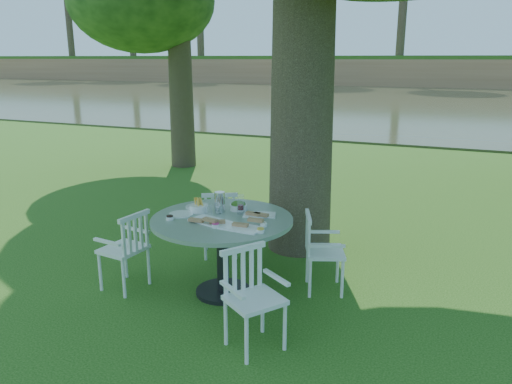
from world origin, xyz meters
TOP-DOWN VIEW (x-y plane):
  - ground at (0.00, 0.00)m, footprint 140.00×140.00m
  - table at (0.02, -0.69)m, footprint 1.40×1.40m
  - chair_ne at (0.87, -0.25)m, footprint 0.51×0.52m
  - chair_nw at (-0.44, 0.15)m, footprint 0.55×0.54m
  - chair_sw at (-0.91, -0.98)m, footprint 0.44×0.46m
  - chair_se at (0.63, -1.43)m, footprint 0.56×0.57m
  - tableware at (-0.05, -0.61)m, footprint 1.10×0.73m
  - river at (0.00, 23.00)m, footprint 100.00×28.00m

SIDE VIEW (x-z plane):
  - ground at x=0.00m, z-range 0.00..0.00m
  - river at x=0.00m, z-range -0.06..0.06m
  - chair_ne at x=0.87m, z-range 0.07..0.88m
  - chair_nw at x=-0.44m, z-range 0.07..0.89m
  - chair_sw at x=-0.91m, z-range 0.07..0.90m
  - chair_se at x=0.63m, z-range 0.07..0.91m
  - table at x=0.02m, z-range 0.25..1.06m
  - tableware at x=-0.05m, z-range 0.75..0.96m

